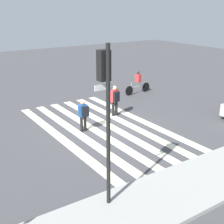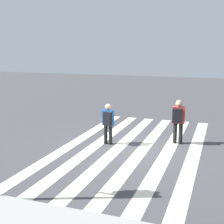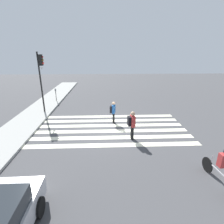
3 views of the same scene
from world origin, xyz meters
name	(u,v)px [view 1 (image 1 of 3)]	position (x,y,z in m)	size (l,w,h in m)	color
ground_plane	(102,128)	(0.00, 0.00, 0.00)	(60.00, 60.00, 0.00)	#444447
sidewalk_curb	(198,182)	(0.00, 6.25, 0.07)	(36.00, 2.50, 0.14)	#9E9E99
crosswalk_stripes	(102,128)	(0.00, 0.00, 0.00)	(5.04, 10.00, 0.01)	#F2EDCC
traffic_light	(106,97)	(3.30, 5.45, 3.48)	(0.60, 0.50, 4.97)	black
pedestrian_adult_yellow_jacket	(115,98)	(-1.55, -1.13, 1.01)	(0.50, 0.44, 1.73)	black
pedestrian_adult_tall_backpack	(83,113)	(0.98, -0.15, 0.93)	(0.48, 0.44, 1.59)	black
cyclist_near_curb	(138,81)	(-5.48, -4.05, 0.87)	(2.24, 0.42, 1.61)	black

